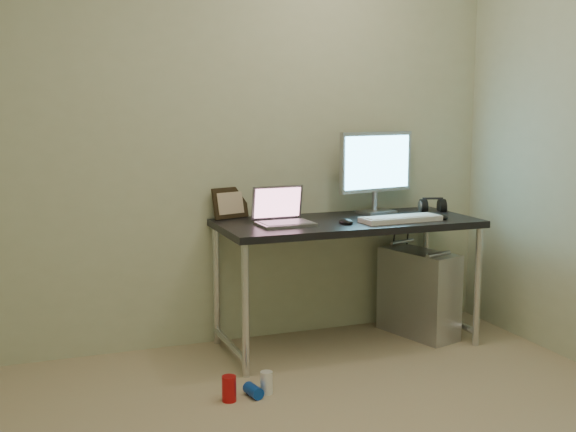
{
  "coord_description": "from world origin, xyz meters",
  "views": [
    {
      "loc": [
        -1.1,
        -2.32,
        1.4
      ],
      "look_at": [
        0.18,
        1.07,
        0.85
      ],
      "focal_mm": 45.0,
      "sensor_mm": 36.0,
      "label": 1
    }
  ],
  "objects": [
    {
      "name": "wall_back",
      "position": [
        0.0,
        1.75,
        1.25
      ],
      "size": [
        3.5,
        0.02,
        2.5
      ],
      "primitive_type": "cube",
      "color": "beige",
      "rests_on": "ground"
    },
    {
      "name": "desk",
      "position": [
        0.68,
        1.42,
        0.67
      ],
      "size": [
        1.5,
        0.66,
        0.75
      ],
      "color": "black",
      "rests_on": "ground"
    },
    {
      "name": "tower_computer",
      "position": [
        1.18,
        1.43,
        0.27
      ],
      "size": [
        0.35,
        0.55,
        0.56
      ],
      "rotation": [
        0.0,
        0.0,
        0.28
      ],
      "color": "silver",
      "rests_on": "ground"
    },
    {
      "name": "cable_a",
      "position": [
        1.13,
        1.7,
        0.4
      ],
      "size": [
        0.01,
        0.16,
        0.69
      ],
      "primitive_type": "cylinder",
      "rotation": [
        0.21,
        0.0,
        0.0
      ],
      "color": "black",
      "rests_on": "ground"
    },
    {
      "name": "cable_b",
      "position": [
        1.22,
        1.68,
        0.38
      ],
      "size": [
        0.02,
        0.11,
        0.71
      ],
      "primitive_type": "cylinder",
      "rotation": [
        0.14,
        0.0,
        0.09
      ],
      "color": "black",
      "rests_on": "ground"
    },
    {
      "name": "can_red",
      "position": [
        -0.2,
        0.86,
        0.06
      ],
      "size": [
        0.08,
        0.08,
        0.13
      ],
      "primitive_type": "cylinder",
      "rotation": [
        0.0,
        0.0,
        0.14
      ],
      "color": "red",
      "rests_on": "ground"
    },
    {
      "name": "can_white",
      "position": [
        -0.0,
        0.88,
        0.06
      ],
      "size": [
        0.08,
        0.08,
        0.11
      ],
      "primitive_type": "cylinder",
      "rotation": [
        0.0,
        0.0,
        -0.5
      ],
      "color": "white",
      "rests_on": "ground"
    },
    {
      "name": "can_blue",
      "position": [
        -0.07,
        0.87,
        0.03
      ],
      "size": [
        0.08,
        0.12,
        0.06
      ],
      "primitive_type": "cylinder",
      "rotation": [
        1.57,
        0.0,
        0.19
      ],
      "color": "#0F3FB5",
      "rests_on": "ground"
    },
    {
      "name": "laptop",
      "position": [
        0.28,
        1.42,
        0.8
      ],
      "size": [
        0.31,
        0.26,
        0.21
      ],
      "rotation": [
        0.0,
        0.0,
        0.03
      ],
      "color": "#9E9EA4",
      "rests_on": "desk"
    },
    {
      "name": "monitor",
      "position": [
        0.97,
        1.62,
        1.04
      ],
      "size": [
        0.53,
        0.19,
        0.5
      ],
      "rotation": [
        0.0,
        0.0,
        0.2
      ],
      "color": "#9E9EA4",
      "rests_on": "desk"
    },
    {
      "name": "keyboard",
      "position": [
        0.95,
        1.27,
        0.76
      ],
      "size": [
        0.48,
        0.18,
        0.03
      ],
      "primitive_type": "cube",
      "rotation": [
        0.0,
        0.0,
        0.06
      ],
      "color": "silver",
      "rests_on": "desk"
    },
    {
      "name": "mouse_right",
      "position": [
        1.21,
        1.26,
        0.77
      ],
      "size": [
        0.08,
        0.12,
        0.04
      ],
      "primitive_type": "ellipsoid",
      "rotation": [
        0.0,
        0.0,
        -0.1
      ],
      "color": "black",
      "rests_on": "desk"
    },
    {
      "name": "mouse_left",
      "position": [
        0.62,
        1.3,
        0.77
      ],
      "size": [
        0.08,
        0.12,
        0.04
      ],
      "primitive_type": "ellipsoid",
      "rotation": [
        0.0,
        0.0,
        0.13
      ],
      "color": "black",
      "rests_on": "desk"
    },
    {
      "name": "headphones",
      "position": [
        1.34,
        1.55,
        0.78
      ],
      "size": [
        0.18,
        0.11,
        0.11
      ],
      "rotation": [
        0.0,
        0.0,
        -0.29
      ],
      "color": "black",
      "rests_on": "desk"
    },
    {
      "name": "picture_frame",
      "position": [
        0.07,
        1.73,
        0.84
      ],
      "size": [
        0.24,
        0.13,
        0.18
      ],
      "primitive_type": "cube",
      "rotation": [
        -0.21,
        0.0,
        0.31
      ],
      "color": "black",
      "rests_on": "desk"
    },
    {
      "name": "webcam",
      "position": [
        0.23,
        1.67,
        0.83
      ],
      "size": [
        0.04,
        0.04,
        0.11
      ],
      "rotation": [
        0.0,
        0.0,
        -0.24
      ],
      "color": "silver",
      "rests_on": "desk"
    }
  ]
}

